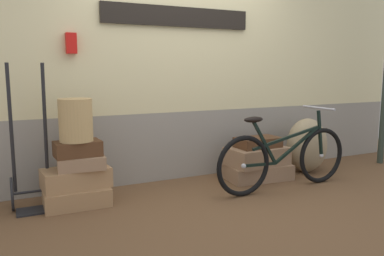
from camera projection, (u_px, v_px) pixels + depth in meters
ground at (215, 199)px, 3.93m from camera, size 8.55×5.20×0.06m
station_building at (181, 67)px, 4.49m from camera, size 6.55×0.74×2.57m
suitcase_0 at (77, 197)px, 3.65m from camera, size 0.60×0.38×0.17m
suitcase_1 at (76, 178)px, 3.65m from camera, size 0.63×0.39×0.18m
suitcase_2 at (81, 163)px, 3.61m from camera, size 0.45×0.31×0.12m
suitcase_3 at (78, 149)px, 3.60m from camera, size 0.43×0.28×0.14m
suitcase_4 at (257, 171)px, 4.55m from camera, size 0.77×0.54×0.17m
suitcase_5 at (257, 156)px, 4.49m from camera, size 0.71×0.48×0.20m
suitcase_6 at (258, 142)px, 4.48m from camera, size 0.51×0.31×0.11m
wicker_basket at (76, 120)px, 3.55m from camera, size 0.30×0.30×0.39m
luggage_trolley at (32, 176)px, 3.54m from camera, size 0.37×0.37×1.33m
burlap_sack at (307, 145)px, 4.82m from camera, size 0.52×0.44×0.67m
bicycle at (284, 158)px, 4.11m from camera, size 1.67×0.46×0.86m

